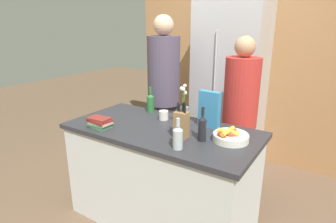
{
  "coord_description": "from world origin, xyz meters",
  "views": [
    {
      "loc": [
        1.25,
        -1.84,
        1.74
      ],
      "look_at": [
        0.0,
        0.1,
        1.01
      ],
      "focal_mm": 30.0,
      "sensor_mm": 36.0,
      "label": 1
    }
  ],
  "objects_px": {
    "refrigerator": "(229,86)",
    "coffee_mug": "(163,115)",
    "flower_vase": "(183,115)",
    "book_stack": "(100,123)",
    "bottle_vinegar": "(150,102)",
    "person_in_blue": "(240,112)",
    "knife_block": "(181,124)",
    "bottle_oil": "(178,137)",
    "cereal_box": "(209,109)",
    "fruit_bowl": "(230,136)",
    "bottle_wine": "(202,127)",
    "person_at_sink": "(164,90)"
  },
  "relations": [
    {
      "from": "book_stack",
      "to": "person_in_blue",
      "type": "height_order",
      "value": "person_in_blue"
    },
    {
      "from": "bottle_wine",
      "to": "person_at_sink",
      "type": "bearing_deg",
      "value": 138.64
    },
    {
      "from": "bottle_wine",
      "to": "person_at_sink",
      "type": "distance_m",
      "value": 1.11
    },
    {
      "from": "fruit_bowl",
      "to": "cereal_box",
      "type": "distance_m",
      "value": 0.35
    },
    {
      "from": "bottle_oil",
      "to": "person_at_sink",
      "type": "xyz_separation_m",
      "value": [
        -0.75,
        0.95,
        0.05
      ]
    },
    {
      "from": "person_in_blue",
      "to": "bottle_wine",
      "type": "bearing_deg",
      "value": -84.26
    },
    {
      "from": "refrigerator",
      "to": "bottle_wine",
      "type": "xyz_separation_m",
      "value": [
        0.34,
        -1.44,
        -0.01
      ]
    },
    {
      "from": "refrigerator",
      "to": "bottle_vinegar",
      "type": "xyz_separation_m",
      "value": [
        -0.41,
        -1.06,
        -0.01
      ]
    },
    {
      "from": "knife_block",
      "to": "person_in_blue",
      "type": "bearing_deg",
      "value": 76.23
    },
    {
      "from": "book_stack",
      "to": "bottle_vinegar",
      "type": "height_order",
      "value": "bottle_vinegar"
    },
    {
      "from": "person_at_sink",
      "to": "cereal_box",
      "type": "bearing_deg",
      "value": -15.12
    },
    {
      "from": "fruit_bowl",
      "to": "bottle_oil",
      "type": "height_order",
      "value": "bottle_oil"
    },
    {
      "from": "fruit_bowl",
      "to": "flower_vase",
      "type": "relative_size",
      "value": 0.71
    },
    {
      "from": "flower_vase",
      "to": "bottle_vinegar",
      "type": "xyz_separation_m",
      "value": [
        -0.5,
        0.22,
        -0.02
      ]
    },
    {
      "from": "bottle_oil",
      "to": "person_in_blue",
      "type": "distance_m",
      "value": 0.98
    },
    {
      "from": "refrigerator",
      "to": "flower_vase",
      "type": "distance_m",
      "value": 1.29
    },
    {
      "from": "bottle_vinegar",
      "to": "fruit_bowl",
      "type": "bearing_deg",
      "value": -15.9
    },
    {
      "from": "coffee_mug",
      "to": "bottle_vinegar",
      "type": "bearing_deg",
      "value": 152.61
    },
    {
      "from": "fruit_bowl",
      "to": "cereal_box",
      "type": "bearing_deg",
      "value": 143.99
    },
    {
      "from": "cereal_box",
      "to": "bottle_wine",
      "type": "xyz_separation_m",
      "value": [
        0.08,
        -0.3,
        -0.05
      ]
    },
    {
      "from": "flower_vase",
      "to": "bottle_wine",
      "type": "xyz_separation_m",
      "value": [
        0.25,
        -0.16,
        -0.01
      ]
    },
    {
      "from": "flower_vase",
      "to": "coffee_mug",
      "type": "distance_m",
      "value": 0.29
    },
    {
      "from": "cereal_box",
      "to": "person_at_sink",
      "type": "distance_m",
      "value": 0.86
    },
    {
      "from": "bottle_oil",
      "to": "cereal_box",
      "type": "bearing_deg",
      "value": 90.39
    },
    {
      "from": "fruit_bowl",
      "to": "bottle_wine",
      "type": "xyz_separation_m",
      "value": [
        -0.18,
        -0.11,
        0.06
      ]
    },
    {
      "from": "coffee_mug",
      "to": "fruit_bowl",
      "type": "bearing_deg",
      "value": -11.63
    },
    {
      "from": "bottle_vinegar",
      "to": "bottle_wine",
      "type": "relative_size",
      "value": 0.95
    },
    {
      "from": "coffee_mug",
      "to": "bottle_oil",
      "type": "distance_m",
      "value": 0.64
    },
    {
      "from": "fruit_bowl",
      "to": "person_at_sink",
      "type": "xyz_separation_m",
      "value": [
        -1.01,
        0.62,
        0.1
      ]
    },
    {
      "from": "coffee_mug",
      "to": "person_in_blue",
      "type": "relative_size",
      "value": 0.07
    },
    {
      "from": "book_stack",
      "to": "person_in_blue",
      "type": "bearing_deg",
      "value": 47.81
    },
    {
      "from": "book_stack",
      "to": "person_in_blue",
      "type": "distance_m",
      "value": 1.31
    },
    {
      "from": "person_at_sink",
      "to": "bottle_oil",
      "type": "bearing_deg",
      "value": -36.9
    },
    {
      "from": "fruit_bowl",
      "to": "knife_block",
      "type": "xyz_separation_m",
      "value": [
        -0.34,
        -0.14,
        0.07
      ]
    },
    {
      "from": "book_stack",
      "to": "person_at_sink",
      "type": "xyz_separation_m",
      "value": [
        0.02,
        0.95,
        0.1
      ]
    },
    {
      "from": "refrigerator",
      "to": "coffee_mug",
      "type": "relative_size",
      "value": 17.39
    },
    {
      "from": "cereal_box",
      "to": "bottle_wine",
      "type": "height_order",
      "value": "cereal_box"
    },
    {
      "from": "flower_vase",
      "to": "bottle_oil",
      "type": "height_order",
      "value": "flower_vase"
    },
    {
      "from": "refrigerator",
      "to": "knife_block",
      "type": "bearing_deg",
      "value": -83.0
    },
    {
      "from": "bottle_wine",
      "to": "person_in_blue",
      "type": "distance_m",
      "value": 0.76
    },
    {
      "from": "person_in_blue",
      "to": "flower_vase",
      "type": "bearing_deg",
      "value": -107.23
    },
    {
      "from": "knife_block",
      "to": "flower_vase",
      "type": "bearing_deg",
      "value": 115.87
    },
    {
      "from": "coffee_mug",
      "to": "person_in_blue",
      "type": "xyz_separation_m",
      "value": [
        0.55,
        0.5,
        -0.01
      ]
    },
    {
      "from": "flower_vase",
      "to": "person_at_sink",
      "type": "relative_size",
      "value": 0.21
    },
    {
      "from": "bottle_oil",
      "to": "book_stack",
      "type": "bearing_deg",
      "value": 179.84
    },
    {
      "from": "flower_vase",
      "to": "book_stack",
      "type": "bearing_deg",
      "value": -147.9
    },
    {
      "from": "book_stack",
      "to": "knife_block",
      "type": "bearing_deg",
      "value": 15.01
    },
    {
      "from": "cereal_box",
      "to": "bottle_oil",
      "type": "relative_size",
      "value": 1.38
    },
    {
      "from": "coffee_mug",
      "to": "person_at_sink",
      "type": "xyz_separation_m",
      "value": [
        -0.32,
        0.48,
        0.1
      ]
    },
    {
      "from": "person_at_sink",
      "to": "book_stack",
      "type": "bearing_deg",
      "value": -76.24
    }
  ]
}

